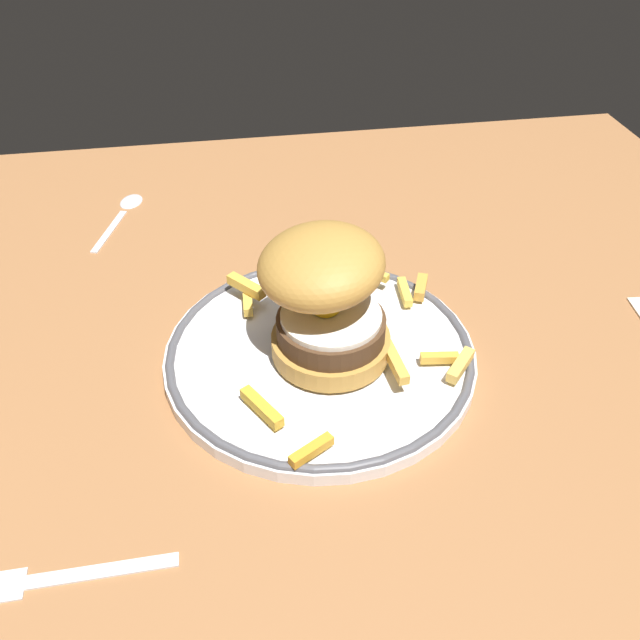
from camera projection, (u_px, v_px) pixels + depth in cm
name	position (u px, v px, depth cm)	size (l,w,h in cm)	color
ground_plane	(260.00, 405.00, 57.71)	(118.25, 102.10, 4.00)	#936039
dinner_plate	(320.00, 353.00, 58.73)	(27.49, 27.49, 1.60)	silver
burger	(325.00, 295.00, 54.71)	(14.62, 14.42, 11.34)	#B38137
fries_pile	(346.00, 327.00, 59.23)	(20.93, 23.76, 1.93)	gold
fork	(59.00, 577.00, 42.94)	(14.41, 2.23, 0.36)	silver
spoon	(126.00, 205.00, 79.95)	(5.60, 13.20, 0.90)	silver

